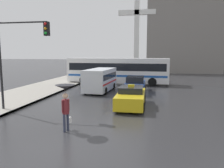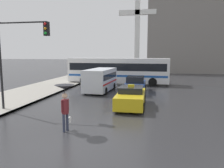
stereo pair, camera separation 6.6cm
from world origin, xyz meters
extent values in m
plane|color=#2D2D30|center=(0.00, 0.00, 0.00)|extent=(300.00, 300.00, 0.00)
cube|color=gold|center=(2.15, 7.79, 0.57)|extent=(1.80, 4.43, 0.81)
cube|color=black|center=(2.15, 8.01, 1.18)|extent=(1.58, 1.99, 0.40)
cylinder|color=black|center=(3.00, 6.41, 0.30)|extent=(0.20, 0.60, 0.60)
cylinder|color=black|center=(1.29, 6.41, 0.30)|extent=(0.20, 0.60, 0.60)
cylinder|color=black|center=(3.00, 9.16, 0.30)|extent=(0.20, 0.60, 0.60)
cylinder|color=black|center=(1.29, 9.16, 0.30)|extent=(0.20, 0.60, 0.60)
cube|color=yellow|center=(2.15, 7.79, 1.46)|extent=(0.44, 0.16, 0.16)
cube|color=navy|center=(2.03, 13.44, 0.56)|extent=(1.80, 4.76, 0.78)
cube|color=black|center=(2.03, 13.68, 1.22)|extent=(1.58, 2.14, 0.54)
cylinder|color=black|center=(2.88, 11.96, 0.30)|extent=(0.20, 0.60, 0.60)
cylinder|color=black|center=(1.17, 11.96, 0.30)|extent=(0.20, 0.60, 0.60)
cylinder|color=black|center=(2.88, 14.91, 0.30)|extent=(0.20, 0.60, 0.60)
cylinder|color=black|center=(1.17, 14.91, 0.30)|extent=(0.20, 0.60, 0.60)
cube|color=silver|center=(-1.36, 13.63, 1.17)|extent=(2.37, 5.36, 2.01)
cube|color=black|center=(-1.36, 13.63, 1.52)|extent=(2.36, 4.95, 0.52)
cube|color=red|center=(-1.36, 13.63, 0.91)|extent=(2.38, 5.16, 0.14)
cylinder|color=black|center=(-0.52, 12.00, 0.32)|extent=(0.24, 0.64, 0.63)
cylinder|color=black|center=(-2.42, 12.14, 0.32)|extent=(0.24, 0.64, 0.63)
cylinder|color=black|center=(-0.30, 15.13, 0.32)|extent=(0.24, 0.64, 0.63)
cylinder|color=black|center=(-2.19, 15.27, 0.32)|extent=(0.24, 0.64, 0.63)
cube|color=silver|center=(-0.50, 19.34, 1.69)|extent=(12.33, 3.33, 2.84)
cube|color=black|center=(-0.50, 19.34, 2.11)|extent=(11.73, 3.31, 0.87)
cube|color=#194C9E|center=(-0.50, 19.34, 1.09)|extent=(11.97, 3.33, 0.24)
cylinder|color=black|center=(3.84, 20.24, 0.48)|extent=(0.98, 0.34, 0.96)
cylinder|color=black|center=(3.67, 17.85, 0.48)|extent=(0.98, 0.34, 0.96)
cylinder|color=black|center=(-4.37, 20.80, 0.48)|extent=(0.98, 0.34, 0.96)
cylinder|color=black|center=(-4.54, 18.41, 0.48)|extent=(0.98, 0.34, 0.96)
cylinder|color=#2D3347|center=(-0.45, 2.28, 0.42)|extent=(0.16, 0.16, 0.84)
cylinder|color=#2D3347|center=(-0.37, 2.49, 0.42)|extent=(0.16, 0.16, 0.84)
cylinder|color=maroon|center=(-0.41, 2.38, 1.18)|extent=(0.42, 0.42, 0.67)
sphere|color=#DBAD89|center=(-0.41, 2.38, 1.68)|extent=(0.25, 0.25, 0.25)
cylinder|color=maroon|center=(-0.49, 2.20, 1.23)|extent=(0.09, 0.09, 0.57)
cylinder|color=maroon|center=(-0.33, 2.57, 1.23)|extent=(0.09, 0.09, 0.57)
cone|color=#232328|center=(-0.41, 2.38, 2.09)|extent=(0.90, 0.90, 0.20)
cylinder|color=black|center=(-0.41, 2.38, 1.75)|extent=(0.02, 0.02, 0.68)
cube|color=white|center=(-0.34, 2.66, 0.46)|extent=(0.16, 0.21, 0.28)
cylinder|color=black|center=(-5.72, 5.20, 2.87)|extent=(0.14, 0.14, 5.74)
cylinder|color=black|center=(-4.15, 5.20, 5.44)|extent=(3.14, 0.10, 0.10)
cube|color=black|center=(-2.58, 5.20, 5.04)|extent=(0.28, 0.28, 0.80)
sphere|color=red|center=(-2.58, 5.04, 5.30)|extent=(0.16, 0.16, 0.16)
sphere|color=orange|center=(-2.58, 5.04, 5.04)|extent=(0.16, 0.16, 0.16)
sphere|color=green|center=(-2.58, 5.04, 4.78)|extent=(0.16, 0.16, 0.16)
cube|color=gray|center=(9.61, 41.59, 13.73)|extent=(13.92, 12.21, 27.45)
cube|color=white|center=(0.70, 35.85, 7.93)|extent=(0.90, 0.90, 15.86)
cube|color=white|center=(0.70, 35.85, 11.42)|extent=(6.98, 0.90, 0.90)
camera|label=1|loc=(3.38, -6.91, 3.56)|focal=35.00mm
camera|label=2|loc=(3.45, -6.90, 3.56)|focal=35.00mm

